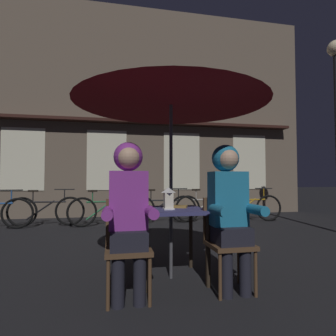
{
  "coord_description": "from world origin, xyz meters",
  "views": [
    {
      "loc": [
        -0.62,
        -2.93,
        1.06
      ],
      "look_at": [
        0.0,
        0.16,
        1.18
      ],
      "focal_mm": 29.54,
      "sensor_mm": 36.0,
      "label": 1
    }
  ],
  "objects_px": {
    "patio_umbrella": "(171,88)",
    "bicycle_second": "(46,211)",
    "lantern": "(168,198)",
    "chair_left": "(128,242)",
    "cafe_table": "(171,218)",
    "person_left_hooded": "(128,203)",
    "bicycle_third": "(105,210)",
    "person_right_hooded": "(229,201)",
    "bicycle_fourth": "(163,208)",
    "bicycle_furthest": "(249,207)",
    "bicycle_fifth": "(206,207)",
    "chair_right": "(227,237)",
    "book": "(178,207)"
  },
  "relations": [
    {
      "from": "chair_left",
      "to": "chair_right",
      "type": "distance_m",
      "value": 0.96
    },
    {
      "from": "patio_umbrella",
      "to": "bicycle_second",
      "type": "relative_size",
      "value": 1.37
    },
    {
      "from": "bicycle_third",
      "to": "person_right_hooded",
      "type": "bearing_deg",
      "value": -72.44
    },
    {
      "from": "person_right_hooded",
      "to": "bicycle_fourth",
      "type": "bearing_deg",
      "value": 88.66
    },
    {
      "from": "bicycle_second",
      "to": "bicycle_fifth",
      "type": "relative_size",
      "value": 1.0
    },
    {
      "from": "chair_right",
      "to": "bicycle_fourth",
      "type": "xyz_separation_m",
      "value": [
        0.1,
        4.07,
        -0.14
      ]
    },
    {
      "from": "lantern",
      "to": "book",
      "type": "distance_m",
      "value": 0.25
    },
    {
      "from": "bicycle_third",
      "to": "bicycle_fourth",
      "type": "relative_size",
      "value": 0.99
    },
    {
      "from": "bicycle_fifth",
      "to": "person_right_hooded",
      "type": "bearing_deg",
      "value": -106.45
    },
    {
      "from": "lantern",
      "to": "chair_left",
      "type": "distance_m",
      "value": 0.64
    },
    {
      "from": "patio_umbrella",
      "to": "person_left_hooded",
      "type": "relative_size",
      "value": 1.65
    },
    {
      "from": "cafe_table",
      "to": "chair_left",
      "type": "xyz_separation_m",
      "value": [
        -0.48,
        -0.37,
        -0.15
      ]
    },
    {
      "from": "cafe_table",
      "to": "person_left_hooded",
      "type": "height_order",
      "value": "person_left_hooded"
    },
    {
      "from": "chair_left",
      "to": "bicycle_fifth",
      "type": "xyz_separation_m",
      "value": [
        2.19,
        4.1,
        -0.14
      ]
    },
    {
      "from": "person_left_hooded",
      "to": "bicycle_second",
      "type": "distance_m",
      "value": 4.5
    },
    {
      "from": "chair_left",
      "to": "person_left_hooded",
      "type": "bearing_deg",
      "value": -90.0
    },
    {
      "from": "chair_left",
      "to": "book",
      "type": "distance_m",
      "value": 0.78
    },
    {
      "from": "person_left_hooded",
      "to": "bicycle_third",
      "type": "xyz_separation_m",
      "value": [
        -0.3,
        3.98,
        -0.5
      ]
    },
    {
      "from": "person_left_hooded",
      "to": "lantern",
      "type": "bearing_deg",
      "value": 37.65
    },
    {
      "from": "chair_left",
      "to": "cafe_table",
      "type": "bearing_deg",
      "value": 37.55
    },
    {
      "from": "person_left_hooded",
      "to": "bicycle_third",
      "type": "height_order",
      "value": "person_left_hooded"
    },
    {
      "from": "bicycle_second",
      "to": "person_right_hooded",
      "type": "bearing_deg",
      "value": -58.43
    },
    {
      "from": "lantern",
      "to": "bicycle_second",
      "type": "distance_m",
      "value": 4.38
    },
    {
      "from": "bicycle_second",
      "to": "cafe_table",
      "type": "bearing_deg",
      "value": -60.91
    },
    {
      "from": "cafe_table",
      "to": "bicycle_second",
      "type": "xyz_separation_m",
      "value": [
        -2.08,
        3.75,
        -0.29
      ]
    },
    {
      "from": "bicycle_fourth",
      "to": "chair_right",
      "type": "bearing_deg",
      "value": -91.36
    },
    {
      "from": "chair_left",
      "to": "bicycle_second",
      "type": "xyz_separation_m",
      "value": [
        -1.6,
        4.12,
        -0.14
      ]
    },
    {
      "from": "cafe_table",
      "to": "lantern",
      "type": "relative_size",
      "value": 3.2
    },
    {
      "from": "chair_left",
      "to": "bicycle_second",
      "type": "distance_m",
      "value": 4.42
    },
    {
      "from": "person_left_hooded",
      "to": "bicycle_furthest",
      "type": "xyz_separation_m",
      "value": [
        3.23,
        3.94,
        -0.5
      ]
    },
    {
      "from": "person_left_hooded",
      "to": "bicycle_second",
      "type": "height_order",
      "value": "person_left_hooded"
    },
    {
      "from": "person_left_hooded",
      "to": "bicycle_furthest",
      "type": "height_order",
      "value": "person_left_hooded"
    },
    {
      "from": "chair_right",
      "to": "bicycle_fourth",
      "type": "bearing_deg",
      "value": 88.64
    },
    {
      "from": "person_left_hooded",
      "to": "bicycle_second",
      "type": "bearing_deg",
      "value": 111.03
    },
    {
      "from": "bicycle_furthest",
      "to": "chair_left",
      "type": "bearing_deg",
      "value": -129.8
    },
    {
      "from": "book",
      "to": "lantern",
      "type": "bearing_deg",
      "value": -108.13
    },
    {
      "from": "lantern",
      "to": "bicycle_furthest",
      "type": "distance_m",
      "value": 4.59
    },
    {
      "from": "person_left_hooded",
      "to": "bicycle_fifth",
      "type": "distance_m",
      "value": 4.72
    },
    {
      "from": "person_right_hooded",
      "to": "lantern",
      "type": "bearing_deg",
      "value": 147.52
    },
    {
      "from": "lantern",
      "to": "bicycle_fifth",
      "type": "relative_size",
      "value": 0.14
    },
    {
      "from": "bicycle_fourth",
      "to": "patio_umbrella",
      "type": "bearing_deg",
      "value": -98.86
    },
    {
      "from": "patio_umbrella",
      "to": "bicycle_furthest",
      "type": "bearing_deg",
      "value": 51.91
    },
    {
      "from": "person_right_hooded",
      "to": "patio_umbrella",
      "type": "bearing_deg",
      "value": 138.43
    },
    {
      "from": "patio_umbrella",
      "to": "bicycle_third",
      "type": "height_order",
      "value": "patio_umbrella"
    },
    {
      "from": "chair_left",
      "to": "bicycle_furthest",
      "type": "bearing_deg",
      "value": 50.2
    },
    {
      "from": "chair_right",
      "to": "bicycle_fourth",
      "type": "height_order",
      "value": "chair_right"
    },
    {
      "from": "person_left_hooded",
      "to": "bicycle_third",
      "type": "bearing_deg",
      "value": 94.31
    },
    {
      "from": "bicycle_second",
      "to": "person_left_hooded",
      "type": "bearing_deg",
      "value": -68.97
    },
    {
      "from": "bicycle_second",
      "to": "bicycle_third",
      "type": "distance_m",
      "value": 1.32
    },
    {
      "from": "person_left_hooded",
      "to": "bicycle_fourth",
      "type": "xyz_separation_m",
      "value": [
        1.06,
        4.13,
        -0.5
      ]
    }
  ]
}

